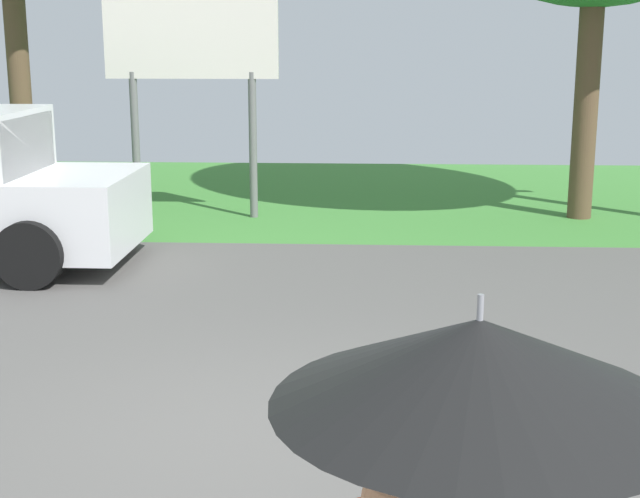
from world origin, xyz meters
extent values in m
cube|color=#565451|center=(0.00, 2.00, -0.05)|extent=(40.00, 8.00, 0.10)
cube|color=#408337|center=(0.00, 10.00, -0.05)|extent=(40.00, 8.00, 0.10)
cylinder|color=gray|center=(1.09, -3.87, 1.62)|extent=(0.02, 0.02, 0.75)
cone|color=black|center=(1.09, -3.87, 1.96)|extent=(1.01, 1.01, 0.22)
cylinder|color=gray|center=(1.09, -3.87, 2.08)|extent=(0.02, 0.02, 0.10)
cube|color=#2D3842|center=(-3.22, 4.67, 1.43)|extent=(0.10, 1.70, 0.77)
cylinder|color=black|center=(-2.87, 5.67, 0.38)|extent=(0.76, 0.28, 0.76)
cylinder|color=black|center=(-2.87, 3.67, 0.38)|extent=(0.76, 0.28, 0.76)
cylinder|color=slate|center=(-2.71, 7.85, 1.10)|extent=(0.12, 0.12, 2.20)
cylinder|color=slate|center=(-0.91, 7.85, 1.10)|extent=(0.12, 0.12, 2.20)
cube|color=silver|center=(-1.81, 7.85, 2.80)|extent=(2.60, 0.10, 1.40)
cylinder|color=brown|center=(4.09, 8.07, 1.93)|extent=(0.36, 0.36, 3.85)
cylinder|color=brown|center=(-4.92, 9.09, 2.19)|extent=(0.36, 0.36, 4.39)
camera|label=1|loc=(0.82, -5.95, 2.72)|focal=51.42mm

